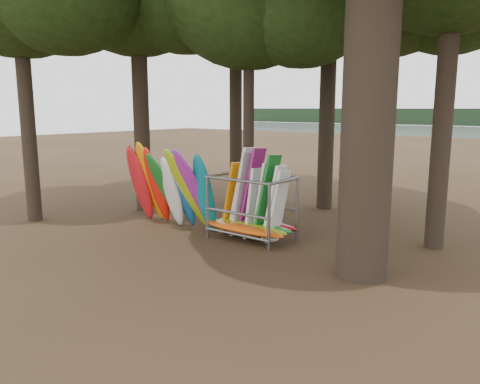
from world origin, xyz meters
The scene contains 3 objects.
ground centered at (0.00, 0.00, 0.00)m, with size 120.00×120.00×0.00m, color #47331E.
kayak_row centered at (-2.48, 0.85, 1.36)m, with size 3.81×2.02×3.03m.
storage_rack centered at (0.58, 1.36, 0.94)m, with size 3.05×1.51×2.87m.
Camera 1 is at (9.06, -9.97, 4.02)m, focal length 35.00 mm.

